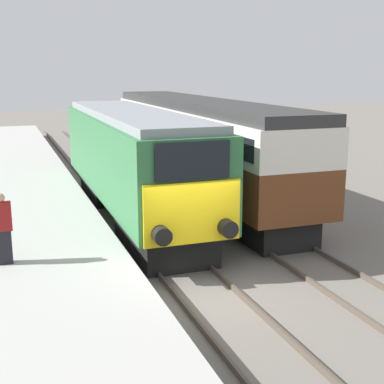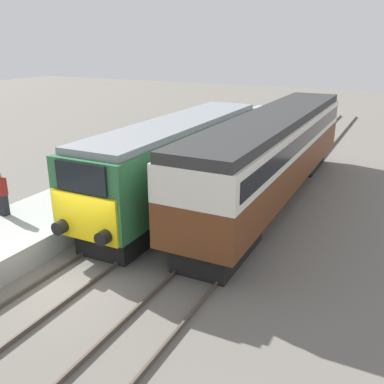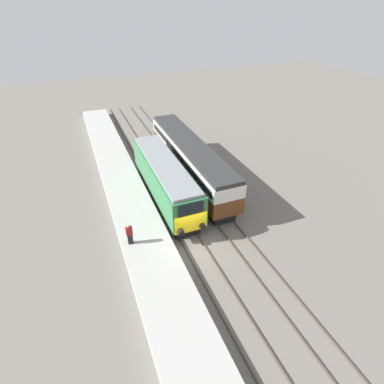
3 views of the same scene
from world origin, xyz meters
TOP-DOWN VIEW (x-y plane):
  - ground_plane at (0.00, 0.00)m, footprint 120.00×120.00m
  - platform_left at (-3.30, 8.00)m, footprint 3.50×50.00m
  - rails_near_track at (0.00, 5.00)m, footprint 1.51×60.00m
  - rails_far_track at (3.40, 5.00)m, footprint 1.50×60.00m
  - locomotive at (0.00, 6.86)m, footprint 2.70×12.73m
  - passenger_carriage at (3.40, 9.47)m, footprint 2.75×16.51m
  - person_on_platform at (-4.38, 1.29)m, footprint 0.44×0.26m

SIDE VIEW (x-z plane):
  - ground_plane at x=0.00m, z-range 0.00..0.00m
  - rails_near_track at x=0.00m, z-range 0.00..0.14m
  - rails_far_track at x=3.40m, z-range 0.00..0.14m
  - platform_left at x=-3.30m, z-range 0.00..0.83m
  - person_on_platform at x=-4.38m, z-range 0.82..2.48m
  - locomotive at x=0.00m, z-range 0.20..4.01m
  - passenger_carriage at x=3.40m, z-range 0.41..4.40m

